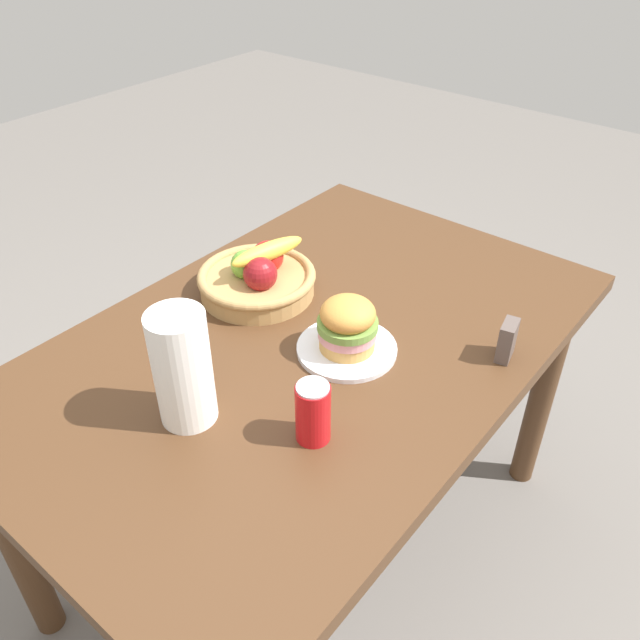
{
  "coord_description": "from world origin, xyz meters",
  "views": [
    {
      "loc": [
        -0.88,
        -0.75,
        1.65
      ],
      "look_at": [
        0.01,
        -0.03,
        0.81
      ],
      "focal_mm": 36.56,
      "sensor_mm": 36.0,
      "label": 1
    }
  ],
  "objects_px": {
    "paper_towel_roll": "(182,368)",
    "plate": "(347,349)",
    "napkin_holder": "(507,341)",
    "sandwich": "(347,324)",
    "soda_can": "(313,412)",
    "fruit_basket": "(258,277)"
  },
  "relations": [
    {
      "from": "napkin_holder",
      "to": "fruit_basket",
      "type": "bearing_deg",
      "value": 92.59
    },
    {
      "from": "napkin_holder",
      "to": "plate",
      "type": "bearing_deg",
      "value": 113.57
    },
    {
      "from": "plate",
      "to": "napkin_holder",
      "type": "height_order",
      "value": "napkin_holder"
    },
    {
      "from": "paper_towel_roll",
      "to": "fruit_basket",
      "type": "bearing_deg",
      "value": 25.68
    },
    {
      "from": "sandwich",
      "to": "napkin_holder",
      "type": "height_order",
      "value": "sandwich"
    },
    {
      "from": "paper_towel_roll",
      "to": "plate",
      "type": "bearing_deg",
      "value": -18.4
    },
    {
      "from": "paper_towel_roll",
      "to": "soda_can",
      "type": "bearing_deg",
      "value": -64.17
    },
    {
      "from": "soda_can",
      "to": "fruit_basket",
      "type": "relative_size",
      "value": 0.43
    },
    {
      "from": "plate",
      "to": "paper_towel_roll",
      "type": "xyz_separation_m",
      "value": [
        -0.35,
        0.12,
        0.11
      ]
    },
    {
      "from": "paper_towel_roll",
      "to": "napkin_holder",
      "type": "height_order",
      "value": "paper_towel_roll"
    },
    {
      "from": "sandwich",
      "to": "paper_towel_roll",
      "type": "height_order",
      "value": "paper_towel_roll"
    },
    {
      "from": "sandwich",
      "to": "plate",
      "type": "bearing_deg",
      "value": 75.96
    },
    {
      "from": "plate",
      "to": "fruit_basket",
      "type": "height_order",
      "value": "fruit_basket"
    },
    {
      "from": "soda_can",
      "to": "fruit_basket",
      "type": "distance_m",
      "value": 0.51
    },
    {
      "from": "napkin_holder",
      "to": "soda_can",
      "type": "bearing_deg",
      "value": 146.81
    },
    {
      "from": "plate",
      "to": "fruit_basket",
      "type": "bearing_deg",
      "value": 81.43
    },
    {
      "from": "sandwich",
      "to": "soda_can",
      "type": "bearing_deg",
      "value": -156.61
    },
    {
      "from": "napkin_holder",
      "to": "sandwich",
      "type": "bearing_deg",
      "value": 113.57
    },
    {
      "from": "sandwich",
      "to": "fruit_basket",
      "type": "bearing_deg",
      "value": 81.43
    },
    {
      "from": "plate",
      "to": "sandwich",
      "type": "relative_size",
      "value": 1.68
    },
    {
      "from": "paper_towel_roll",
      "to": "napkin_holder",
      "type": "bearing_deg",
      "value": -35.69
    },
    {
      "from": "plate",
      "to": "soda_can",
      "type": "height_order",
      "value": "soda_can"
    }
  ]
}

